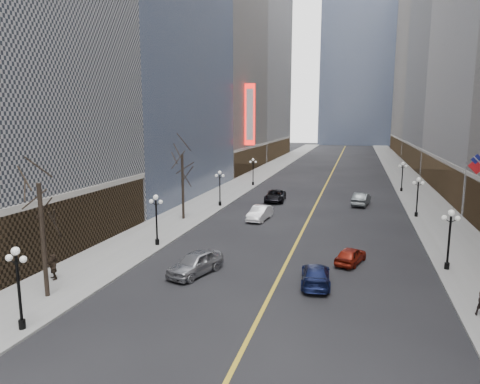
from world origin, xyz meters
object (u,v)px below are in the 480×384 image
Objects in this scene: streetlamp_west_1 at (156,214)px; streetlamp_west_3 at (253,169)px; streetlamp_east_3 at (402,173)px; streetlamp_east_1 at (450,233)px; car_sb_far at (361,199)px; streetlamp_east_2 at (418,193)px; car_nb_far at (275,196)px; streetlamp_west_2 at (220,184)px; car_nb_mid at (260,213)px; car_sb_near at (316,275)px; streetlamp_west_0 at (18,280)px; car_nb_near at (195,263)px; car_sb_mid at (351,255)px.

streetlamp_west_1 and streetlamp_west_3 have the same top height.
streetlamp_east_3 and streetlamp_west_1 have the same top height.
streetlamp_east_1 is 0.89× the size of car_sb_far.
streetlamp_east_2 is 1.00× the size of streetlamp_east_3.
car_nb_far is at bearing -63.82° from streetlamp_west_3.
streetlamp_east_1 and streetlamp_west_2 have the same top height.
car_sb_near is at bearing -59.35° from car_nb_mid.
streetlamp_west_2 is (0.00, 18.00, 0.00)m from streetlamp_west_1.
car_nb_far is (6.20, 23.39, -2.13)m from streetlamp_west_1.
streetlamp_west_0 is (-23.60, -52.00, 0.00)m from streetlamp_east_3.
streetlamp_west_0 is 0.95× the size of car_sb_near.
streetlamp_west_2 reaches higher than car_nb_mid.
streetlamp_east_2 is 29.60m from car_nb_near.
streetlamp_east_2 reaches higher than car_sb_far.
streetlamp_east_2 is at bearing 25.23° from car_nb_mid.
car_nb_mid is at bearing -125.57° from streetlamp_east_3.
car_sb_far is at bearing 53.49° from streetlamp_west_1.
streetlamp_east_3 is (0.00, 18.00, 0.00)m from streetlamp_east_2.
streetlamp_west_1 is 1.00× the size of streetlamp_west_3.
streetlamp_east_1 is 0.94× the size of car_nb_mid.
car_sb_far is at bearing 66.16° from streetlamp_west_0.
streetlamp_east_2 is at bearing -92.81° from car_sb_mid.
streetlamp_west_2 is (-23.60, 0.00, 0.00)m from streetlamp_east_2.
car_nb_far is at bearing -144.08° from streetlamp_east_3.
streetlamp_east_1 and streetlamp_west_3 have the same top height.
streetlamp_east_1 is 23.60m from streetlamp_west_1.
car_sb_far is (11.75, 29.25, -0.00)m from car_nb_near.
streetlamp_west_3 is 0.81× the size of car_nb_far.
streetlamp_east_3 is at bearing 60.83° from car_nb_mid.
car_nb_near reaches higher than car_sb_near.
car_sb_near is (14.43, -23.24, -2.21)m from streetlamp_west_2.
streetlamp_east_1 is 0.92× the size of car_nb_near.
streetlamp_west_0 is 0.81× the size of car_nb_far.
streetlamp_west_3 is at bearing 180.00° from streetlamp_east_3.
car_nb_near reaches higher than car_nb_far.
streetlamp_west_3 reaches higher than car_nb_near.
car_sb_near is (-9.17, -23.24, -2.21)m from streetlamp_east_2.
streetlamp_east_3 is at bearing 90.00° from streetlamp_east_2.
car_nb_near is (-17.81, -5.55, -2.06)m from streetlamp_east_1.
car_sb_mid is (16.65, 15.83, -2.24)m from streetlamp_west_0.
streetlamp_west_0 and streetlamp_west_3 have the same top height.
streetlamp_west_0 is 52.00m from streetlamp_west_3.
car_nb_near is at bearing -76.18° from streetlamp_west_2.
streetlamp_west_2 is 0.92× the size of car_nb_near.
streetlamp_east_3 and streetlamp_west_3 have the same top height.
streetlamp_east_2 is at bearing 37.33° from streetlamp_west_1.
car_sb_near is at bearing -77.86° from car_nb_far.
car_nb_far is (-17.40, -12.61, -2.13)m from streetlamp_east_3.
streetlamp_east_2 reaches higher than car_sb_near.
streetlamp_west_0 is 12.12m from car_nb_near.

